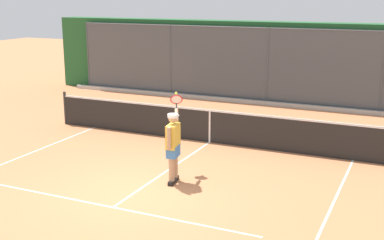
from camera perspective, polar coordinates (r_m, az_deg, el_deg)
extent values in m
plane|color=#C67A4C|center=(10.99, -6.55, -8.18)|extent=(60.00, 60.00, 0.00)
cube|color=white|center=(10.36, -8.89, -9.68)|extent=(6.19, 0.05, 0.01)
cube|color=white|center=(9.39, 14.01, -12.53)|extent=(0.05, 9.15, 0.01)
cube|color=white|center=(12.38, -2.49, -5.51)|extent=(0.05, 5.03, 0.01)
cylinder|color=#474C51|center=(18.82, 20.66, 4.95)|extent=(0.07, 0.07, 2.93)
cylinder|color=#474C51|center=(19.52, 8.49, 5.99)|extent=(0.07, 0.07, 2.93)
cylinder|color=#474C51|center=(21.02, -2.41, 6.69)|extent=(0.07, 0.07, 2.93)
cylinder|color=#474C51|center=(23.17, -11.61, 7.10)|extent=(0.07, 0.07, 2.93)
cylinder|color=#474C51|center=(19.38, 8.65, 10.16)|extent=(16.47, 0.05, 0.05)
cube|color=#474C51|center=(19.52, 8.49, 5.99)|extent=(16.47, 0.02, 2.93)
cube|color=#235B2D|center=(20.13, 9.02, 6.46)|extent=(19.47, 0.90, 3.10)
cube|color=#ADADA8|center=(19.59, 8.20, 1.90)|extent=(17.47, 0.18, 0.15)
cylinder|color=#2D2D2D|center=(16.96, -14.06, 1.32)|extent=(0.09, 0.09, 1.07)
cube|color=black|center=(14.43, 2.01, -0.78)|extent=(10.09, 0.02, 0.91)
cube|color=white|center=(14.32, 2.03, 1.08)|extent=(10.09, 0.04, 0.05)
cube|color=white|center=(14.43, 2.01, -0.78)|extent=(0.05, 0.04, 0.91)
cube|color=black|center=(11.40, -2.30, -7.03)|extent=(0.15, 0.27, 0.09)
cylinder|color=tan|center=(11.26, -2.32, -5.08)|extent=(0.13, 0.13, 0.73)
cube|color=black|center=(11.62, -1.91, -6.61)|extent=(0.15, 0.27, 0.09)
cylinder|color=tan|center=(11.48, -1.93, -4.69)|extent=(0.13, 0.13, 0.73)
cube|color=#3D7AC6|center=(11.28, -2.14, -3.50)|extent=(0.27, 0.41, 0.26)
cube|color=gold|center=(11.18, -2.15, -1.81)|extent=(0.27, 0.48, 0.53)
cylinder|color=tan|center=(10.92, -2.61, -2.09)|extent=(0.08, 0.08, 0.49)
cylinder|color=tan|center=(11.50, -1.74, 0.53)|extent=(0.24, 0.36, 0.28)
sphere|color=tan|center=(11.08, -2.17, 0.21)|extent=(0.20, 0.20, 0.20)
cylinder|color=white|center=(11.06, -2.17, 0.49)|extent=(0.26, 0.26, 0.08)
cube|color=white|center=(11.17, -1.99, 0.47)|extent=(0.20, 0.21, 0.02)
cylinder|color=black|center=(11.69, -1.76, 1.53)|extent=(0.10, 0.16, 0.13)
torus|color=red|center=(11.85, -1.77, 2.31)|extent=(0.34, 0.29, 0.26)
cylinder|color=silver|center=(11.85, -1.77, 2.31)|extent=(0.28, 0.24, 0.21)
sphere|color=#D6E042|center=(12.00, -1.79, 3.04)|extent=(0.07, 0.07, 0.07)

